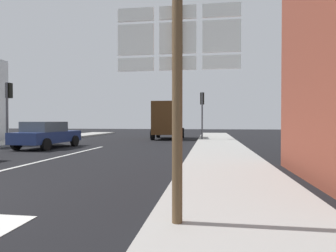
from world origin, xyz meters
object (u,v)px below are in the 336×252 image
(delivery_truck, at_px, (168,119))
(route_sign_post, at_px, (177,84))
(sedan_far, at_px, (47,134))
(traffic_light_far_right, at_px, (202,105))
(traffic_light_near_left, at_px, (8,99))

(delivery_truck, bearing_deg, route_sign_post, -81.47)
(sedan_far, relative_size, route_sign_post, 1.35)
(delivery_truck, relative_size, traffic_light_far_right, 1.39)
(delivery_truck, bearing_deg, traffic_light_far_right, -34.02)
(route_sign_post, bearing_deg, sedan_far, 127.78)
(delivery_truck, distance_m, traffic_light_near_left, 11.88)
(delivery_truck, bearing_deg, sedan_far, -121.39)
(route_sign_post, relative_size, traffic_light_far_right, 0.87)
(delivery_truck, xyz_separation_m, traffic_light_near_left, (-8.44, -8.29, 1.15))
(route_sign_post, relative_size, traffic_light_near_left, 0.85)
(traffic_light_near_left, bearing_deg, route_sign_post, -45.84)
(delivery_truck, xyz_separation_m, route_sign_post, (3.01, -20.08, 0.35))
(delivery_truck, distance_m, route_sign_post, 20.31)
(traffic_light_far_right, bearing_deg, route_sign_post, -89.59)
(traffic_light_near_left, bearing_deg, delivery_truck, 44.47)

